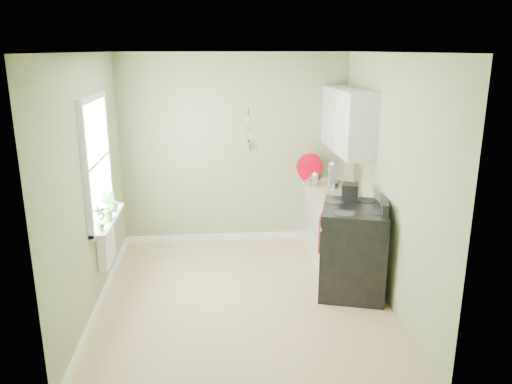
{
  "coord_description": "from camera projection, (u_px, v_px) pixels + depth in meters",
  "views": [
    {
      "loc": [
        -0.33,
        -5.16,
        2.73
      ],
      "look_at": [
        0.2,
        0.55,
        1.09
      ],
      "focal_mm": 35.0,
      "sensor_mm": 36.0,
      "label": 1
    }
  ],
  "objects": [
    {
      "name": "plant_c",
      "position": [
        112.0,
        200.0,
        5.82
      ],
      "size": [
        0.19,
        0.19,
        0.26
      ],
      "primitive_type": "imported",
      "rotation": [
        0.0,
        0.0,
        4.41
      ],
      "color": "#32612E",
      "rests_on": "window_sill"
    },
    {
      "name": "coffee_maker",
      "position": [
        350.0,
        198.0,
        5.82
      ],
      "size": [
        0.24,
        0.25,
        0.32
      ],
      "color": "black",
      "rests_on": "countertop"
    },
    {
      "name": "window",
      "position": [
        96.0,
        162.0,
        5.44
      ],
      "size": [
        0.06,
        1.14,
        1.44
      ],
      "color": "white",
      "rests_on": "wall_left"
    },
    {
      "name": "wall_left",
      "position": [
        89.0,
        187.0,
        5.2
      ],
      "size": [
        0.02,
        3.6,
        2.7
      ],
      "primitive_type": "cube",
      "color": "gray",
      "rests_on": "floor"
    },
    {
      "name": "plant_b",
      "position": [
        105.0,
        207.0,
        5.47
      ],
      "size": [
        0.24,
        0.24,
        0.33
      ],
      "primitive_type": "imported",
      "rotation": [
        0.0,
        0.0,
        2.35
      ],
      "color": "#32612E",
      "rests_on": "window_sill"
    },
    {
      "name": "jar",
      "position": [
        331.0,
        207.0,
        5.83
      ],
      "size": [
        0.07,
        0.07,
        0.08
      ],
      "color": "#BAAA91",
      "rests_on": "countertop"
    },
    {
      "name": "upper_cabinets",
      "position": [
        348.0,
        121.0,
        6.38
      ],
      "size": [
        0.35,
        1.4,
        0.8
      ],
      "primitive_type": "cube",
      "color": "silver",
      "rests_on": "wall_right"
    },
    {
      "name": "plant_a",
      "position": [
        100.0,
        218.0,
        5.18
      ],
      "size": [
        0.17,
        0.18,
        0.28
      ],
      "primitive_type": "imported",
      "rotation": [
        0.0,
        0.0,
        0.93
      ],
      "color": "#32612E",
      "rests_on": "window_sill"
    },
    {
      "name": "red_tray",
      "position": [
        310.0,
        167.0,
        7.15
      ],
      "size": [
        0.4,
        0.12,
        0.39
      ],
      "primitive_type": "cylinder",
      "rotation": [
        1.45,
        0.0,
        0.14
      ],
      "color": "red",
      "rests_on": "countertop"
    },
    {
      "name": "window_sill",
      "position": [
        108.0,
        219.0,
        5.63
      ],
      "size": [
        0.18,
        1.14,
        0.04
      ],
      "primitive_type": "cube",
      "color": "white",
      "rests_on": "wall_left"
    },
    {
      "name": "stove",
      "position": [
        354.0,
        249.0,
        5.73
      ],
      "size": [
        0.95,
        1.01,
        1.16
      ],
      "color": "black",
      "rests_on": "floor"
    },
    {
      "name": "kettle",
      "position": [
        315.0,
        179.0,
        6.86
      ],
      "size": [
        0.2,
        0.12,
        0.2
      ],
      "color": "silver",
      "rests_on": "countertop"
    },
    {
      "name": "stand_mixer",
      "position": [
        335.0,
        180.0,
        6.51
      ],
      "size": [
        0.28,
        0.37,
        0.41
      ],
      "color": "#B2B2B7",
      "rests_on": "countertop"
    },
    {
      "name": "wall_right",
      "position": [
        388.0,
        179.0,
        5.49
      ],
      "size": [
        0.02,
        3.6,
        2.7
      ],
      "primitive_type": "cube",
      "color": "gray",
      "rests_on": "floor"
    },
    {
      "name": "floor",
      "position": [
        243.0,
        297.0,
        5.72
      ],
      "size": [
        3.2,
        3.6,
        0.02
      ],
      "primitive_type": "cube",
      "color": "tan",
      "rests_on": "ground"
    },
    {
      "name": "wall_utensils",
      "position": [
        248.0,
        135.0,
        7.01
      ],
      "size": [
        0.02,
        0.14,
        0.58
      ],
      "color": "tan",
      "rests_on": "wall_back"
    },
    {
      "name": "ceiling",
      "position": [
        242.0,
        51.0,
        4.97
      ],
      "size": [
        3.2,
        3.6,
        0.02
      ],
      "primitive_type": "cube",
      "color": "white",
      "rests_on": "wall_back"
    },
    {
      "name": "wall_back",
      "position": [
        234.0,
        150.0,
        7.08
      ],
      "size": [
        3.2,
        0.02,
        2.7
      ],
      "primitive_type": "cube",
      "color": "gray",
      "rests_on": "floor"
    },
    {
      "name": "radiator",
      "position": [
        107.0,
        248.0,
        5.67
      ],
      "size": [
        0.12,
        0.5,
        0.35
      ],
      "primitive_type": "cube",
      "color": "white",
      "rests_on": "wall_left"
    },
    {
      "name": "countertop",
      "position": [
        336.0,
        195.0,
        6.54
      ],
      "size": [
        0.64,
        1.6,
        0.04
      ],
      "primitive_type": "cube",
      "color": "tan",
      "rests_on": "base_cabinets"
    },
    {
      "name": "base_cabinets",
      "position": [
        335.0,
        227.0,
        6.67
      ],
      "size": [
        0.6,
        1.6,
        0.87
      ],
      "primitive_type": "cube",
      "color": "silver",
      "rests_on": "floor"
    }
  ]
}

